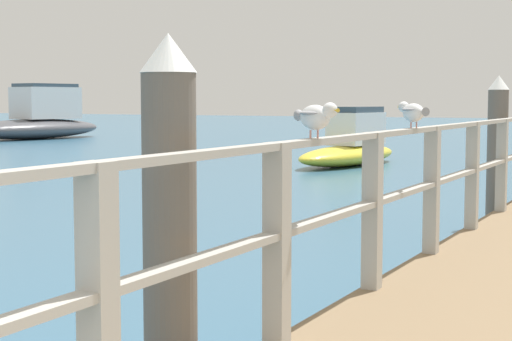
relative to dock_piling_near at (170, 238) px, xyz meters
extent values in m
cube|color=#B2ADA3|center=(0.38, -1.07, -0.08)|extent=(0.12, 0.12, 1.12)
cube|color=#B2ADA3|center=(0.38, 0.48, -0.08)|extent=(0.12, 0.12, 1.12)
cube|color=#B2ADA3|center=(0.38, 2.02, -0.08)|extent=(0.12, 0.12, 1.12)
cube|color=#B2ADA3|center=(0.38, 3.57, -0.08)|extent=(0.12, 0.12, 1.12)
cube|color=#B2ADA3|center=(0.38, 5.11, -0.08)|extent=(0.12, 0.12, 1.12)
cube|color=#B2ADA3|center=(0.38, 6.66, -0.08)|extent=(0.12, 0.12, 1.12)
cylinder|color=#6B6056|center=(0.00, 0.00, -0.11)|extent=(0.28, 0.28, 1.91)
cone|color=white|center=(0.00, 0.00, 0.95)|extent=(0.29, 0.29, 0.20)
cylinder|color=#6B6056|center=(0.00, 8.29, -0.11)|extent=(0.28, 0.28, 1.91)
cone|color=white|center=(0.00, 8.29, 0.95)|extent=(0.29, 0.29, 0.20)
ellipsoid|color=white|center=(0.38, 0.99, 0.60)|extent=(0.30, 0.27, 0.15)
sphere|color=white|center=(0.52, 0.89, 0.65)|extent=(0.09, 0.09, 0.09)
cone|color=gold|center=(0.57, 0.85, 0.65)|extent=(0.05, 0.05, 0.02)
cone|color=#939399|center=(0.24, 1.09, 0.61)|extent=(0.11, 0.10, 0.07)
ellipsoid|color=#939399|center=(0.38, 0.99, 0.63)|extent=(0.28, 0.28, 0.04)
cylinder|color=tan|center=(0.39, 1.02, 0.50)|extent=(0.01, 0.01, 0.05)
cylinder|color=tan|center=(0.36, 0.98, 0.50)|extent=(0.01, 0.01, 0.05)
ellipsoid|color=white|center=(0.38, 2.98, 0.60)|extent=(0.29, 0.29, 0.15)
sphere|color=white|center=(0.26, 3.11, 0.65)|extent=(0.09, 0.09, 0.09)
cone|color=gold|center=(0.21, 3.16, 0.65)|extent=(0.05, 0.05, 0.02)
cone|color=#939399|center=(0.50, 2.86, 0.61)|extent=(0.11, 0.11, 0.07)
ellipsoid|color=#939399|center=(0.38, 2.98, 0.63)|extent=(0.28, 0.28, 0.04)
cylinder|color=tan|center=(0.37, 2.96, 0.50)|extent=(0.01, 0.01, 0.05)
cylinder|color=tan|center=(0.40, 2.99, 0.50)|extent=(0.01, 0.01, 0.05)
ellipsoid|color=#4C4C51|center=(-23.73, 24.77, -0.62)|extent=(3.60, 7.53, 0.90)
cube|color=white|center=(-23.62, 25.48, 0.55)|extent=(2.04, 3.11, 1.43)
cube|color=#334756|center=(-23.62, 25.48, 1.35)|extent=(1.89, 2.81, 0.16)
ellipsoid|color=gold|center=(-5.71, 17.29, -0.79)|extent=(1.92, 4.82, 0.55)
cube|color=white|center=(-5.66, 17.75, -0.08)|extent=(1.11, 1.96, 0.87)
cube|color=#334756|center=(-5.66, 17.75, 0.44)|extent=(1.03, 1.77, 0.16)
camera|label=1|loc=(2.34, -3.52, 0.71)|focal=57.84mm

